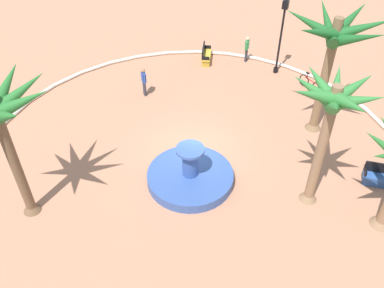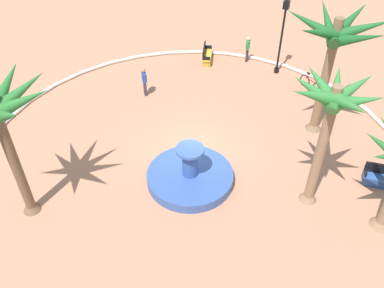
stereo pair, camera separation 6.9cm
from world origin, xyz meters
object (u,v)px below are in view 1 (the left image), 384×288
Objects in this scene: palm_tree_near_fountain at (334,42)px; person_cyclist_photo at (144,81)px; bench_east at (382,178)px; person_cyclist_helmet at (247,48)px; lamppost at (282,31)px; palm_tree_far_side at (331,110)px; bicycle_red_frame at (310,84)px; bench_north at (206,56)px; fountain at (190,176)px.

palm_tree_near_fountain is 3.64× the size of person_cyclist_photo.
person_cyclist_helmet reaches higher than bench_east.
bench_east is 0.37× the size of lamppost.
palm_tree_near_fountain is at bearing 125.26° from lamppost.
bench_east is (-2.66, -2.12, -4.16)m from palm_tree_far_side.
palm_tree_far_side is at bearing 121.37° from person_cyclist_helmet.
person_cyclist_photo reaches higher than bench_east.
bicycle_red_frame is at bearing -152.09° from person_cyclist_photo.
bench_north is at bearing -4.94° from bicycle_red_frame.
fountain is 6.50m from palm_tree_far_side.
bench_east and bench_north have the same top height.
lamppost is 2.78m from person_cyclist_helmet.
bench_east is 11.79m from person_cyclist_helmet.
person_cyclist_photo reaches higher than person_cyclist_helmet.
person_cyclist_photo is at bearing 57.47° from person_cyclist_helmet.
bench_north is 1.01× the size of person_cyclist_photo.
person_cyclist_helmet is (4.39, -1.67, 0.53)m from bicycle_red_frame.
fountain is at bearing 55.64° from palm_tree_near_fountain.
bench_east reaches higher than bicycle_red_frame.
palm_tree_far_side reaches higher than person_cyclist_photo.
lamppost reaches higher than person_cyclist_photo.
fountain is at bearing 71.67° from bicycle_red_frame.
lamppost is at bearing -137.41° from person_cyclist_photo.
lamppost reaches higher than bicycle_red_frame.
lamppost is 2.74× the size of person_cyclist_photo.
bench_east is 1.00× the size of person_cyclist_photo.
bicycle_red_frame is at bearing 175.06° from bench_north.
person_cyclist_photo is at bearing 72.13° from bench_north.
palm_tree_near_fountain is 3.70× the size of person_cyclist_helmet.
bench_east is at bearing 125.16° from bicycle_red_frame.
palm_tree_far_side is 12.25m from person_cyclist_helmet.
fountain is 11.18m from person_cyclist_helmet.
bench_east is at bearing 132.35° from lamppost.
person_cyclist_photo is at bearing 5.56° from palm_tree_near_fountain.
person_cyclist_photo is (12.61, -1.84, 0.58)m from bench_east.
palm_tree_near_fountain reaches higher than bench_east.
lamppost is 3.41m from bicycle_red_frame.
person_cyclist_photo is (8.24, 4.37, 0.54)m from bicycle_red_frame.
palm_tree_far_side is 1.27× the size of lamppost.
person_cyclist_photo reaches higher than bicycle_red_frame.
lamppost reaches higher than bench_north.
fountain is 10.59m from bench_north.
fountain is 2.23× the size of bench_east.
fountain is 8.15m from bench_east.
bench_north is (7.59, -4.05, -4.32)m from palm_tree_near_fountain.
lamppost reaches higher than bench_east.
person_cyclist_photo is (9.18, 0.89, -3.74)m from palm_tree_near_fountain.
lamppost is (-4.36, -0.53, 2.30)m from bench_north.
fountain is 10.81m from lamppost.
bench_east is (-7.49, -3.21, 0.06)m from fountain.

